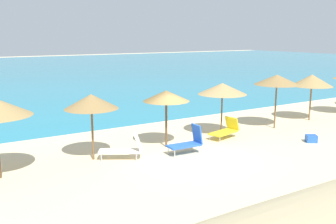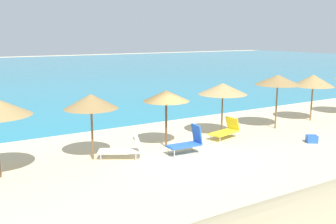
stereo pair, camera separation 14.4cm
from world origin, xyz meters
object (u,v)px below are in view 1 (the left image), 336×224
object	(u,v)px
beach_umbrella_8	(312,80)
lounge_chair_3	(188,142)
beach_umbrella_5	(166,96)
beach_umbrella_4	(91,102)
lounge_chair_0	(226,130)
beach_umbrella_7	(277,80)
beach_umbrella_6	(222,89)
cooler_box	(311,139)
lounge_chair_4	(125,149)

from	to	relation	value
beach_umbrella_8	lounge_chair_3	world-z (taller)	beach_umbrella_8
beach_umbrella_5	lounge_chair_3	size ratio (longest dim) A/B	1.71
beach_umbrella_4	beach_umbrella_8	xyz separation A→B (m)	(13.02, 0.13, -0.02)
beach_umbrella_5	lounge_chair_0	bearing A→B (deg)	-4.11
beach_umbrella_5	beach_umbrella_8	distance (m)	9.71
beach_umbrella_8	lounge_chair_0	xyz separation A→B (m)	(-6.56, -0.41, -1.89)
beach_umbrella_4	beach_umbrella_5	world-z (taller)	beach_umbrella_4
beach_umbrella_4	beach_umbrella_8	distance (m)	13.02
beach_umbrella_7	lounge_chair_0	bearing A→B (deg)	-177.95
beach_umbrella_7	lounge_chair_3	distance (m)	6.72
beach_umbrella_5	beach_umbrella_6	size ratio (longest dim) A/B	0.97
beach_umbrella_5	lounge_chair_3	bearing A→B (deg)	-77.86
lounge_chair_3	beach_umbrella_4	bearing A→B (deg)	73.03
beach_umbrella_5	cooler_box	distance (m)	6.92
lounge_chair_0	beach_umbrella_6	bearing A→B (deg)	-26.13
lounge_chair_0	beach_umbrella_5	bearing A→B (deg)	72.39
beach_umbrella_7	lounge_chair_3	xyz separation A→B (m)	(-6.30, -1.16, -2.03)
lounge_chair_0	lounge_chair_4	distance (m)	5.43
beach_umbrella_4	beach_umbrella_5	xyz separation A→B (m)	(3.31, -0.06, -0.06)
lounge_chair_3	lounge_chair_0	bearing A→B (deg)	-67.03
beach_umbrella_8	lounge_chair_4	xyz separation A→B (m)	(-11.98, -0.76, -1.85)
beach_umbrella_7	beach_umbrella_6	bearing A→B (deg)	174.71
beach_umbrella_7	cooler_box	bearing A→B (deg)	-102.78
beach_umbrella_4	beach_umbrella_6	distance (m)	6.56
beach_umbrella_7	beach_umbrella_4	bearing A→B (deg)	179.06
beach_umbrella_6	beach_umbrella_4	bearing A→B (deg)	-178.73
lounge_chair_3	cooler_box	world-z (taller)	lounge_chair_3
beach_umbrella_5	cooler_box	size ratio (longest dim) A/B	5.37
beach_umbrella_6	beach_umbrella_7	xyz separation A→B (m)	(3.33, -0.31, 0.25)
beach_umbrella_8	lounge_chair_0	distance (m)	6.84
beach_umbrella_6	lounge_chair_4	xyz separation A→B (m)	(-5.52, -0.78, -1.85)
beach_umbrella_4	beach_umbrella_7	size ratio (longest dim) A/B	0.92
beach_umbrella_4	beach_umbrella_8	bearing A→B (deg)	0.56
beach_umbrella_6	beach_umbrella_7	bearing A→B (deg)	-5.29
beach_umbrella_5	beach_umbrella_6	xyz separation A→B (m)	(3.25, 0.20, 0.05)
beach_umbrella_5	cooler_box	bearing A→B (deg)	-25.74
cooler_box	lounge_chair_0	bearing A→B (deg)	136.65
beach_umbrella_5	lounge_chair_4	xyz separation A→B (m)	(-2.27, -0.58, -1.80)
beach_umbrella_5	beach_umbrella_7	world-z (taller)	beach_umbrella_7
beach_umbrella_4	beach_umbrella_7	distance (m)	9.89
beach_umbrella_6	cooler_box	world-z (taller)	beach_umbrella_6
lounge_chair_4	beach_umbrella_6	bearing A→B (deg)	-50.64
beach_umbrella_4	lounge_chair_4	xyz separation A→B (m)	(1.04, -0.64, -1.86)
beach_umbrella_6	lounge_chair_0	size ratio (longest dim) A/B	1.51
beach_umbrella_4	lounge_chair_0	world-z (taller)	beach_umbrella_4
lounge_chair_3	lounge_chair_4	size ratio (longest dim) A/B	0.83
beach_umbrella_4	cooler_box	xyz separation A→B (m)	(9.26, -2.92, -2.12)
lounge_chair_0	lounge_chair_3	distance (m)	3.06
beach_umbrella_4	beach_umbrella_6	size ratio (longest dim) A/B	1.01
lounge_chair_3	cooler_box	size ratio (longest dim) A/B	3.13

